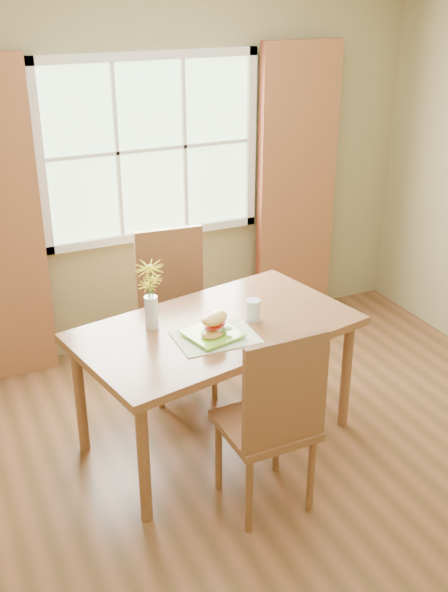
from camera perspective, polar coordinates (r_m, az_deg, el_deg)
The scene contains 11 objects.
room at distance 3.42m, azimuth 4.39°, elevation 3.15°, with size 4.24×3.84×2.74m.
window at distance 5.02m, azimuth -6.04°, elevation 11.94°, with size 1.62×0.06×1.32m.
curtain_right at distance 5.50m, azimuth 5.99°, elevation 8.79°, with size 0.65×0.08×2.20m, color maroon.
dining_table at distance 4.03m, azimuth -0.63°, elevation -3.44°, with size 1.75×1.20×0.78m.
chair_near at distance 3.54m, azimuth 4.18°, elevation -9.91°, with size 0.46×0.46×1.09m.
chair_far at distance 4.67m, azimuth -4.10°, elevation -0.62°, with size 0.50×0.50×1.11m.
placemat at distance 3.86m, azimuth -0.70°, elevation -3.39°, with size 0.45×0.33×0.01m, color beige.
plate at distance 3.86m, azimuth -0.96°, elevation -3.26°, with size 0.27×0.27×0.01m, color #87D635.
croissant_sandwich at distance 3.81m, azimuth -0.80°, elevation -2.37°, with size 0.22×0.21×0.14m.
water_glass at distance 4.02m, azimuth 2.40°, elevation -1.23°, with size 0.09×0.09×0.13m.
flower_vase at distance 3.89m, azimuth -6.09°, elevation 0.56°, with size 0.16×0.16×0.40m.
Camera 1 is at (-1.55, -2.77, 2.61)m, focal length 42.00 mm.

